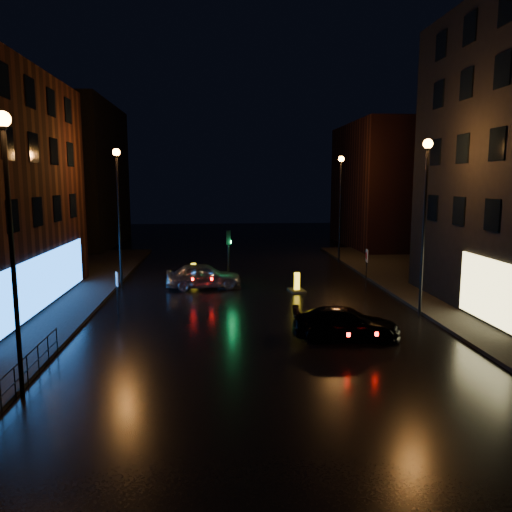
# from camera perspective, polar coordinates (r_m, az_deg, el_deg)

# --- Properties ---
(ground) EXTENTS (120.00, 120.00, 0.00)m
(ground) POSITION_cam_1_polar(r_m,az_deg,el_deg) (17.99, 1.98, -12.46)
(ground) COLOR black
(ground) RESTS_ON ground
(building_far_left) EXTENTS (8.00, 16.00, 14.00)m
(building_far_left) POSITION_cam_1_polar(r_m,az_deg,el_deg) (53.56, -20.03, 8.63)
(building_far_left) COLOR black
(building_far_left) RESTS_ON ground
(building_far_right) EXTENTS (8.00, 14.00, 12.00)m
(building_far_right) POSITION_cam_1_polar(r_m,az_deg,el_deg) (51.55, 14.75, 7.77)
(building_far_right) COLOR black
(building_far_right) RESTS_ON ground
(street_lamp_lnear) EXTENTS (0.44, 0.44, 8.37)m
(street_lamp_lnear) POSITION_cam_1_polar(r_m,az_deg,el_deg) (15.83, -26.36, 4.45)
(street_lamp_lnear) COLOR black
(street_lamp_lnear) RESTS_ON ground
(street_lamp_lfar) EXTENTS (0.44, 0.44, 8.37)m
(street_lamp_lfar) POSITION_cam_1_polar(r_m,az_deg,el_deg) (31.25, -15.49, 6.62)
(street_lamp_lfar) COLOR black
(street_lamp_lfar) RESTS_ON ground
(street_lamp_rnear) EXTENTS (0.44, 0.44, 8.37)m
(street_lamp_rnear) POSITION_cam_1_polar(r_m,az_deg,el_deg) (24.70, 18.77, 6.04)
(street_lamp_rnear) COLOR black
(street_lamp_rnear) RESTS_ON ground
(street_lamp_rfar) EXTENTS (0.44, 0.44, 8.37)m
(street_lamp_rfar) POSITION_cam_1_polar(r_m,az_deg,el_deg) (39.90, 9.63, 7.16)
(street_lamp_rfar) COLOR black
(street_lamp_rfar) RESTS_ON ground
(traffic_signal) EXTENTS (1.40, 2.40, 3.45)m
(traffic_signal) POSITION_cam_1_polar(r_m,az_deg,el_deg) (31.26, -3.13, -2.43)
(traffic_signal) COLOR black
(traffic_signal) RESTS_ON ground
(guard_railing) EXTENTS (0.05, 6.04, 1.00)m
(guard_railing) POSITION_cam_1_polar(r_m,az_deg,el_deg) (17.75, -24.72, -11.02)
(guard_railing) COLOR black
(guard_railing) RESTS_ON ground
(silver_hatchback) EXTENTS (4.67, 2.20, 1.54)m
(silver_hatchback) POSITION_cam_1_polar(r_m,az_deg,el_deg) (30.43, -6.03, -2.25)
(silver_hatchback) COLOR #A5A6AD
(silver_hatchback) RESTS_ON ground
(dark_sedan) EXTENTS (4.62, 2.33, 1.29)m
(dark_sedan) POSITION_cam_1_polar(r_m,az_deg,el_deg) (21.07, 10.23, -7.59)
(dark_sedan) COLOR black
(dark_sedan) RESTS_ON ground
(bollard_near) EXTENTS (1.01, 1.39, 1.13)m
(bollard_near) POSITION_cam_1_polar(r_m,az_deg,el_deg) (29.57, 4.69, -3.59)
(bollard_near) COLOR black
(bollard_near) RESTS_ON ground
(bollard_far) EXTENTS (1.12, 1.44, 1.12)m
(bollard_far) POSITION_cam_1_polar(r_m,az_deg,el_deg) (33.08, -7.14, -2.33)
(bollard_far) COLOR black
(bollard_far) RESTS_ON ground
(road_sign_left) EXTENTS (0.22, 0.49, 2.11)m
(road_sign_left) POSITION_cam_1_polar(r_m,az_deg,el_deg) (25.08, -15.58, -2.96)
(road_sign_left) COLOR black
(road_sign_left) RESTS_ON ground
(road_sign_right) EXTENTS (0.13, 0.57, 2.34)m
(road_sign_right) POSITION_cam_1_polar(r_m,az_deg,el_deg) (31.13, 12.53, -0.33)
(road_sign_right) COLOR black
(road_sign_right) RESTS_ON ground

